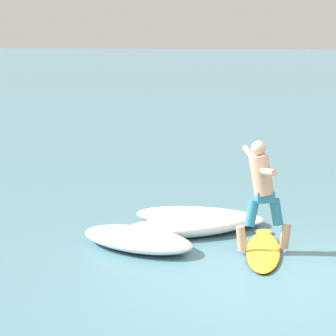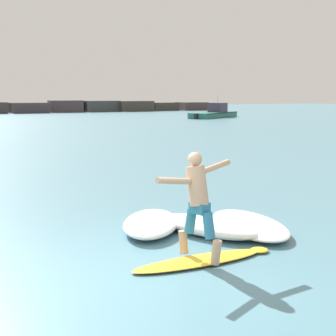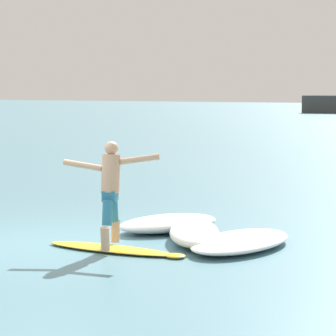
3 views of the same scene
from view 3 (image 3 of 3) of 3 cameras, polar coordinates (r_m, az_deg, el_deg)
ground_plane at (r=12.71m, az=-9.02°, el=-5.42°), size 200.00×200.00×0.00m
surfboard at (r=12.07m, az=-3.98°, el=-5.81°), size 2.34×0.56×0.20m
surfer at (r=11.98m, az=-4.13°, el=-1.28°), size 1.46×0.83×1.59m
wave_foam_at_tail at (r=12.72m, az=1.90°, el=-4.65°), size 1.56×2.18×0.30m
wave_foam_at_nose at (r=12.29m, az=5.24°, el=-5.26°), size 1.53×2.35×0.21m
wave_foam_beside at (r=13.65m, az=0.04°, el=-3.98°), size 1.83×2.13×0.27m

